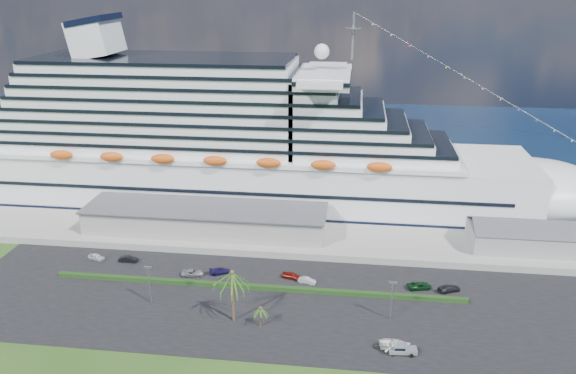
# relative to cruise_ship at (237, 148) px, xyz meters

# --- Properties ---
(ground) EXTENTS (420.00, 420.00, 0.00)m
(ground) POSITION_rel_cruise_ship_xyz_m (21.53, -64.00, -16.69)
(ground) COLOR #244316
(ground) RESTS_ON ground
(asphalt_lot) EXTENTS (140.00, 38.00, 0.12)m
(asphalt_lot) POSITION_rel_cruise_ship_xyz_m (21.53, -53.00, -16.63)
(asphalt_lot) COLOR black
(asphalt_lot) RESTS_ON ground
(wharf) EXTENTS (240.00, 20.00, 1.80)m
(wharf) POSITION_rel_cruise_ship_xyz_m (21.53, -24.00, -15.79)
(wharf) COLOR gray
(wharf) RESTS_ON ground
(water) EXTENTS (420.00, 160.00, 0.02)m
(water) POSITION_rel_cruise_ship_xyz_m (21.53, 66.00, -16.68)
(water) COLOR black
(water) RESTS_ON ground
(cruise_ship) EXTENTS (191.00, 38.00, 54.00)m
(cruise_ship) POSITION_rel_cruise_ship_xyz_m (0.00, 0.00, 0.00)
(cruise_ship) COLOR silver
(cruise_ship) RESTS_ON ground
(terminal_building) EXTENTS (61.00, 15.00, 6.30)m
(terminal_building) POSITION_rel_cruise_ship_xyz_m (-3.47, -24.00, -11.68)
(terminal_building) COLOR gray
(terminal_building) RESTS_ON wharf
(port_shed) EXTENTS (24.00, 12.31, 7.37)m
(port_shed) POSITION_rel_cruise_ship_xyz_m (73.53, -24.00, -12.30)
(port_shed) COLOR gray
(port_shed) RESTS_ON wharf
(hedge) EXTENTS (88.00, 1.10, 0.90)m
(hedge) POSITION_rel_cruise_ship_xyz_m (13.53, -48.00, -16.12)
(hedge) COLOR black
(hedge) RESTS_ON asphalt_lot
(lamp_post_left) EXTENTS (1.60, 0.35, 8.27)m
(lamp_post_left) POSITION_rel_cruise_ship_xyz_m (-6.47, -56.00, -11.35)
(lamp_post_left) COLOR gray
(lamp_post_left) RESTS_ON asphalt_lot
(lamp_post_right) EXTENTS (1.60, 0.35, 8.27)m
(lamp_post_right) POSITION_rel_cruise_ship_xyz_m (41.53, -56.00, -11.35)
(lamp_post_right) COLOR gray
(lamp_post_right) RESTS_ON asphalt_lot
(palm_tall) EXTENTS (8.82, 8.82, 11.13)m
(palm_tall) POSITION_rel_cruise_ship_xyz_m (11.53, -60.00, -7.49)
(palm_tall) COLOR #47301E
(palm_tall) RESTS_ON ground
(palm_short) EXTENTS (3.53, 3.53, 4.56)m
(palm_short) POSITION_rel_cruise_ship_xyz_m (17.03, -61.50, -13.03)
(palm_short) COLOR #47301E
(palm_short) RESTS_ON ground
(parked_car_0) EXTENTS (4.42, 2.71, 1.41)m
(parked_car_0) POSITION_rel_cruise_ship_xyz_m (-25.71, -39.66, -15.87)
(parked_car_0) COLOR silver
(parked_car_0) RESTS_ON asphalt_lot
(parked_car_1) EXTENTS (4.38, 1.59, 1.43)m
(parked_car_1) POSITION_rel_cruise_ship_xyz_m (-17.82, -39.75, -15.86)
(parked_car_1) COLOR black
(parked_car_1) RESTS_ON asphalt_lot
(parked_car_2) EXTENTS (5.17, 2.80, 1.38)m
(parked_car_2) POSITION_rel_cruise_ship_xyz_m (-1.26, -44.17, -15.89)
(parked_car_2) COLOR gray
(parked_car_2) RESTS_ON asphalt_lot
(parked_car_3) EXTENTS (5.15, 3.21, 1.39)m
(parked_car_3) POSITION_rel_cruise_ship_xyz_m (4.69, -42.63, -15.88)
(parked_car_3) COLOR #1C164D
(parked_car_3) RESTS_ON asphalt_lot
(parked_car_4) EXTENTS (4.69, 2.85, 1.49)m
(parked_car_4) POSITION_rel_cruise_ship_xyz_m (20.77, -42.73, -15.83)
(parked_car_4) COLOR maroon
(parked_car_4) RESTS_ON asphalt_lot
(parked_car_5) EXTENTS (4.08, 2.26, 1.28)m
(parked_car_5) POSITION_rel_cruise_ship_xyz_m (24.25, -44.32, -15.94)
(parked_car_5) COLOR silver
(parked_car_5) RESTS_ON asphalt_lot
(parked_car_6) EXTENTS (5.46, 3.49, 1.40)m
(parked_car_6) POSITION_rel_cruise_ship_xyz_m (48.13, -43.60, -15.87)
(parked_car_6) COLOR #0F3C19
(parked_car_6) RESTS_ON asphalt_lot
(parked_car_7) EXTENTS (5.34, 3.85, 1.44)m
(parked_car_7) POSITION_rel_cruise_ship_xyz_m (54.22, -43.99, -15.86)
(parked_car_7) COLOR black
(parked_car_7) RESTS_ON asphalt_lot
(pickup_truck) EXTENTS (5.09, 2.23, 1.75)m
(pickup_truck) POSITION_rel_cruise_ship_xyz_m (43.06, -66.54, -15.62)
(pickup_truck) COLOR black
(pickup_truck) RESTS_ON asphalt_lot
(boat_trailer) EXTENTS (6.45, 4.32, 1.84)m
(boat_trailer) POSITION_rel_cruise_ship_xyz_m (41.81, -65.58, -15.36)
(boat_trailer) COLOR gray
(boat_trailer) RESTS_ON asphalt_lot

